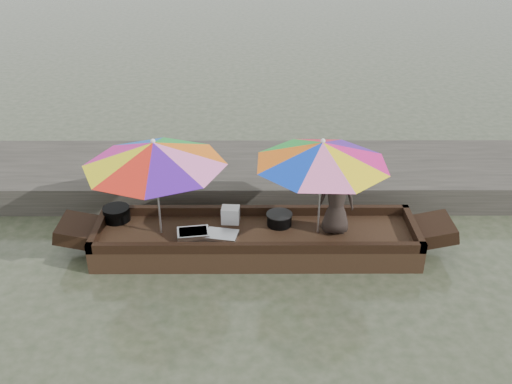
{
  "coord_description": "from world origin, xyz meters",
  "views": [
    {
      "loc": [
        -0.02,
        -7.47,
        5.0
      ],
      "look_at": [
        0.0,
        0.1,
        1.0
      ],
      "focal_mm": 40.0,
      "sensor_mm": 36.0,
      "label": 1
    }
  ],
  "objects_px": {
    "tray_scallop": "(222,235)",
    "umbrella_bow": "(157,188)",
    "cooking_pot": "(117,214)",
    "boat_hull": "(256,242)",
    "umbrella_stern": "(320,188)",
    "supply_bag": "(231,215)",
    "vendor": "(337,199)",
    "tray_crayfish": "(193,234)",
    "charcoal_grill": "(279,220)"
  },
  "relations": [
    {
      "from": "charcoal_grill",
      "to": "umbrella_bow",
      "type": "relative_size",
      "value": 0.18
    },
    {
      "from": "boat_hull",
      "to": "umbrella_stern",
      "type": "relative_size",
      "value": 2.47
    },
    {
      "from": "boat_hull",
      "to": "umbrella_stern",
      "type": "distance_m",
      "value": 1.34
    },
    {
      "from": "supply_bag",
      "to": "umbrella_bow",
      "type": "bearing_deg",
      "value": -163.48
    },
    {
      "from": "cooking_pot",
      "to": "umbrella_stern",
      "type": "height_order",
      "value": "umbrella_stern"
    },
    {
      "from": "tray_scallop",
      "to": "umbrella_bow",
      "type": "relative_size",
      "value": 0.23
    },
    {
      "from": "supply_bag",
      "to": "umbrella_stern",
      "type": "relative_size",
      "value": 0.14
    },
    {
      "from": "tray_scallop",
      "to": "tray_crayfish",
      "type": "bearing_deg",
      "value": 177.13
    },
    {
      "from": "cooking_pot",
      "to": "charcoal_grill",
      "type": "height_order",
      "value": "cooking_pot"
    },
    {
      "from": "vendor",
      "to": "umbrella_stern",
      "type": "bearing_deg",
      "value": 10.51
    },
    {
      "from": "tray_crayfish",
      "to": "charcoal_grill",
      "type": "distance_m",
      "value": 1.37
    },
    {
      "from": "tray_scallop",
      "to": "umbrella_bow",
      "type": "distance_m",
      "value": 1.21
    },
    {
      "from": "cooking_pot",
      "to": "tray_scallop",
      "type": "bearing_deg",
      "value": -16.94
    },
    {
      "from": "boat_hull",
      "to": "cooking_pot",
      "type": "bearing_deg",
      "value": 170.12
    },
    {
      "from": "charcoal_grill",
      "to": "vendor",
      "type": "relative_size",
      "value": 0.35
    },
    {
      "from": "boat_hull",
      "to": "vendor",
      "type": "height_order",
      "value": "vendor"
    },
    {
      "from": "tray_scallop",
      "to": "supply_bag",
      "type": "relative_size",
      "value": 1.71
    },
    {
      "from": "charcoal_grill",
      "to": "supply_bag",
      "type": "relative_size",
      "value": 1.38
    },
    {
      "from": "tray_scallop",
      "to": "vendor",
      "type": "xyz_separation_m",
      "value": [
        1.73,
        0.16,
        0.53
      ]
    },
    {
      "from": "charcoal_grill",
      "to": "vendor",
      "type": "distance_m",
      "value": 0.98
    },
    {
      "from": "tray_scallop",
      "to": "charcoal_grill",
      "type": "bearing_deg",
      "value": 22.06
    },
    {
      "from": "tray_crayfish",
      "to": "supply_bag",
      "type": "bearing_deg",
      "value": 37.29
    },
    {
      "from": "tray_crayfish",
      "to": "umbrella_bow",
      "type": "bearing_deg",
      "value": 167.85
    },
    {
      "from": "tray_scallop",
      "to": "supply_bag",
      "type": "xyz_separation_m",
      "value": [
        0.12,
        0.44,
        0.1
      ]
    },
    {
      "from": "cooking_pot",
      "to": "charcoal_grill",
      "type": "xyz_separation_m",
      "value": [
        2.58,
        -0.16,
        -0.02
      ]
    },
    {
      "from": "vendor",
      "to": "umbrella_bow",
      "type": "xyz_separation_m",
      "value": [
        -2.67,
        -0.03,
        0.22
      ]
    },
    {
      "from": "tray_crayfish",
      "to": "tray_scallop",
      "type": "relative_size",
      "value": 1.0
    },
    {
      "from": "boat_hull",
      "to": "umbrella_bow",
      "type": "bearing_deg",
      "value": 180.0
    },
    {
      "from": "cooking_pot",
      "to": "umbrella_bow",
      "type": "distance_m",
      "value": 1.08
    },
    {
      "from": "supply_bag",
      "to": "umbrella_bow",
      "type": "height_order",
      "value": "umbrella_bow"
    },
    {
      "from": "boat_hull",
      "to": "tray_scallop",
      "type": "distance_m",
      "value": 0.58
    },
    {
      "from": "tray_crayfish",
      "to": "charcoal_grill",
      "type": "xyz_separation_m",
      "value": [
        1.32,
        0.34,
        0.05
      ]
    },
    {
      "from": "boat_hull",
      "to": "cooking_pot",
      "type": "height_order",
      "value": "cooking_pot"
    },
    {
      "from": "supply_bag",
      "to": "umbrella_bow",
      "type": "distance_m",
      "value": 1.28
    },
    {
      "from": "boat_hull",
      "to": "umbrella_stern",
      "type": "height_order",
      "value": "umbrella_stern"
    },
    {
      "from": "vendor",
      "to": "umbrella_bow",
      "type": "bearing_deg",
      "value": 4.37
    },
    {
      "from": "boat_hull",
      "to": "supply_bag",
      "type": "relative_size",
      "value": 17.63
    },
    {
      "from": "umbrella_bow",
      "to": "tray_crayfish",
      "type": "bearing_deg",
      "value": -12.15
    },
    {
      "from": "umbrella_stern",
      "to": "umbrella_bow",
      "type": "bearing_deg",
      "value": 180.0
    },
    {
      "from": "supply_bag",
      "to": "boat_hull",
      "type": "bearing_deg",
      "value": -38.06
    },
    {
      "from": "boat_hull",
      "to": "tray_crayfish",
      "type": "distance_m",
      "value": 0.99
    },
    {
      "from": "cooking_pot",
      "to": "tray_scallop",
      "type": "relative_size",
      "value": 0.88
    },
    {
      "from": "cooking_pot",
      "to": "vendor",
      "type": "relative_size",
      "value": 0.38
    },
    {
      "from": "cooking_pot",
      "to": "tray_scallop",
      "type": "xyz_separation_m",
      "value": [
        1.7,
        -0.52,
        -0.08
      ]
    },
    {
      "from": "tray_crayfish",
      "to": "tray_scallop",
      "type": "bearing_deg",
      "value": -2.87
    },
    {
      "from": "tray_crayfish",
      "to": "charcoal_grill",
      "type": "height_order",
      "value": "charcoal_grill"
    },
    {
      "from": "tray_scallop",
      "to": "charcoal_grill",
      "type": "distance_m",
      "value": 0.96
    },
    {
      "from": "supply_bag",
      "to": "vendor",
      "type": "relative_size",
      "value": 0.25
    },
    {
      "from": "boat_hull",
      "to": "charcoal_grill",
      "type": "bearing_deg",
      "value": 32.07
    },
    {
      "from": "cooking_pot",
      "to": "tray_scallop",
      "type": "height_order",
      "value": "cooking_pot"
    }
  ]
}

